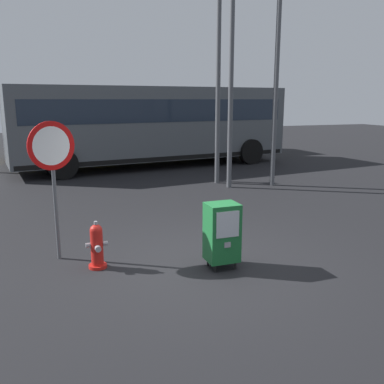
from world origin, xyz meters
The scene contains 9 objects.
ground_plane centered at (0.00, 0.00, 0.00)m, with size 60.00×60.00×0.00m, color black.
fire_hydrant centered at (-1.54, 0.43, 0.35)m, with size 0.33×0.31×0.75m.
newspaper_box_primary centered at (0.27, -0.22, 0.57)m, with size 0.48×0.42×1.02m.
stop_sign centered at (-2.08, 1.01, 1.60)m, with size 0.71×0.31×2.23m.
bus_near centered at (1.91, 9.93, 1.71)m, with size 10.72×3.75×3.00m.
bus_far centered at (1.63, 13.73, 1.71)m, with size 10.60×3.16×3.00m.
street_light_near_right centered at (2.88, 5.99, 3.98)m, with size 0.32×0.32×6.85m.
street_light_far_left centered at (2.95, 5.25, 4.28)m, with size 0.32×0.32×7.43m.
street_light_far_right centered at (4.31, 5.09, 4.80)m, with size 0.32×0.32×8.44m.
Camera 1 is at (-2.25, -5.79, 2.55)m, focal length 39.18 mm.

